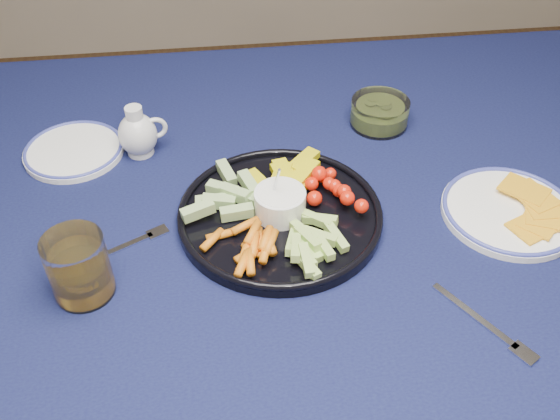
{
  "coord_description": "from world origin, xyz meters",
  "views": [
    {
      "loc": [
        -0.03,
        -0.77,
        1.43
      ],
      "look_at": [
        0.06,
        -0.05,
        0.77
      ],
      "focal_mm": 40.0,
      "sensor_mm": 36.0,
      "label": 1
    }
  ],
  "objects": [
    {
      "name": "fork_left",
      "position": [
        -0.18,
        -0.08,
        0.75
      ],
      "size": [
        0.15,
        0.08,
        0.0
      ],
      "color": "silver",
      "rests_on": "dining_table"
    },
    {
      "name": "side_plate_extra",
      "position": [
        -0.29,
        0.17,
        0.75
      ],
      "size": [
        0.18,
        0.18,
        0.01
      ],
      "color": "white",
      "rests_on": "dining_table"
    },
    {
      "name": "dining_table",
      "position": [
        0.0,
        0.0,
        0.66
      ],
      "size": [
        1.67,
        1.07,
        0.75
      ],
      "color": "#53301B",
      "rests_on": "ground"
    },
    {
      "name": "pickle_bowl",
      "position": [
        0.28,
        0.2,
        0.77
      ],
      "size": [
        0.11,
        0.11,
        0.05
      ],
      "color": "silver",
      "rests_on": "dining_table"
    },
    {
      "name": "fork_right",
      "position": [
        0.31,
        -0.3,
        0.75
      ],
      "size": [
        0.1,
        0.15,
        0.0
      ],
      "color": "silver",
      "rests_on": "dining_table"
    },
    {
      "name": "juice_tumbler",
      "position": [
        -0.23,
        -0.16,
        0.79
      ],
      "size": [
        0.08,
        0.08,
        0.1
      ],
      "color": "silver",
      "rests_on": "dining_table"
    },
    {
      "name": "cheese_plate",
      "position": [
        0.43,
        -0.08,
        0.76
      ],
      "size": [
        0.22,
        0.22,
        0.03
      ],
      "color": "white",
      "rests_on": "dining_table"
    },
    {
      "name": "crudite_platter",
      "position": [
        0.06,
        -0.05,
        0.76
      ],
      "size": [
        0.33,
        0.33,
        0.1
      ],
      "color": "black",
      "rests_on": "dining_table"
    },
    {
      "name": "creamer_pitcher",
      "position": [
        -0.17,
        0.16,
        0.79
      ],
      "size": [
        0.09,
        0.07,
        0.1
      ],
      "color": "silver",
      "rests_on": "dining_table"
    }
  ]
}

